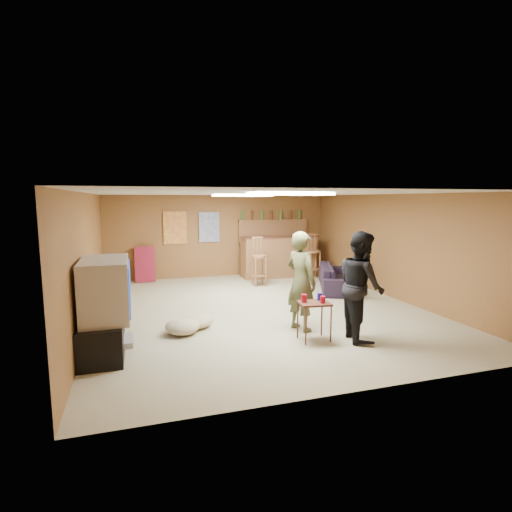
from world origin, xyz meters
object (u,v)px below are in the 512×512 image
object	(u,v)px
person_olive	(301,281)
sofa	(337,277)
person_black	(361,286)
tray_table	(314,321)
bar_counter	(279,256)
tv_body	(105,289)

from	to	relation	value
person_olive	sofa	xyz separation A→B (m)	(2.01, 2.45, -0.52)
person_black	tray_table	size ratio (longest dim) A/B	2.81
bar_counter	tray_table	xyz separation A→B (m)	(-1.24, -4.83, -0.26)
tv_body	person_olive	xyz separation A→B (m)	(2.91, 0.13, -0.10)
person_olive	sofa	distance (m)	3.21
bar_counter	sofa	distance (m)	2.04
bar_counter	tray_table	size ratio (longest dim) A/B	3.44
bar_counter	tray_table	world-z (taller)	bar_counter
sofa	tray_table	world-z (taller)	tray_table
sofa	tv_body	bearing A→B (deg)	141.35
person_olive	tray_table	size ratio (longest dim) A/B	2.74
tv_body	bar_counter	size ratio (longest dim) A/B	0.55
bar_counter	sofa	world-z (taller)	bar_counter
bar_counter	person_black	size ratio (longest dim) A/B	1.22
tv_body	person_olive	bearing A→B (deg)	2.56
person_olive	tv_body	bearing A→B (deg)	70.41
bar_counter	person_black	xyz separation A→B (m)	(-0.55, -4.97, 0.27)
tv_body	tray_table	distance (m)	3.00
person_black	tray_table	distance (m)	0.88
tv_body	tray_table	world-z (taller)	tv_body
tv_body	sofa	xyz separation A→B (m)	(4.92, 2.58, -0.62)
bar_counter	sofa	size ratio (longest dim) A/B	1.04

